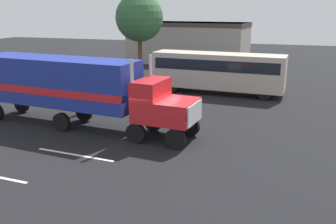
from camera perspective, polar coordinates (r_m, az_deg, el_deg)
name	(u,v)px	position (r m, az deg, el deg)	size (l,w,h in m)	color
ground_plane	(154,138)	(20.47, -2.23, -4.11)	(120.00, 120.00, 0.00)	black
lane_stripe_near	(75,155)	(18.77, -14.35, -6.49)	(4.40, 0.16, 0.01)	silver
semi_truck	(73,86)	(22.64, -14.70, 3.98)	(14.34, 3.86, 4.50)	red
person_bystander	(84,101)	(25.52, -13.06, 1.63)	(0.34, 0.47, 1.63)	black
parked_bus	(218,69)	(31.17, 7.79, 6.64)	(11.12, 3.16, 3.40)	#BFB29E
tree_left	(139,18)	(38.09, -4.50, 14.47)	(4.83, 4.83, 8.54)	brown
building_backdrop	(188,41)	(48.63, 3.09, 10.98)	(15.85, 7.47, 5.31)	#9E938C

